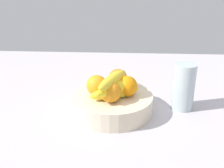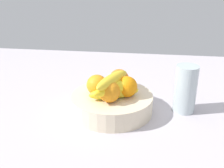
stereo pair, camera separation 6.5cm
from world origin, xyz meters
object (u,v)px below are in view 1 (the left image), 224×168
object	(u,v)px
fruit_bowl	(112,103)
orange_center	(111,92)
orange_front_right	(97,85)
orange_front_left	(118,79)
banana_bunch	(115,87)
thermos_tumbler	(184,87)
orange_back_left	(127,86)

from	to	relation	value
fruit_bowl	orange_center	world-z (taller)	orange_center
fruit_bowl	orange_front_right	bearing A→B (deg)	-176.93
orange_front_left	orange_front_right	size ratio (longest dim) A/B	1.00
banana_bunch	thermos_tumbler	distance (cm)	24.79
orange_back_left	orange_front_right	bearing A→B (deg)	179.20
orange_center	thermos_tumbler	bearing A→B (deg)	20.11
orange_center	thermos_tumbler	world-z (taller)	thermos_tumbler
orange_front_left	thermos_tumbler	size ratio (longest dim) A/B	0.42
orange_center	banana_bunch	size ratio (longest dim) A/B	0.41
fruit_bowl	orange_back_left	world-z (taller)	orange_back_left
orange_back_left	thermos_tumbler	size ratio (longest dim) A/B	0.42
orange_center	thermos_tumbler	distance (cm)	26.56
orange_front_right	thermos_tumbler	xyz separation A→B (cm)	(29.87, 4.33, -1.66)
orange_front_right	orange_center	world-z (taller)	same
orange_front_right	orange_center	bearing A→B (deg)	-43.91
orange_center	orange_back_left	world-z (taller)	same
orange_front_left	orange_front_right	bearing A→B (deg)	-137.24
fruit_bowl	banana_bunch	size ratio (longest dim) A/B	1.62
fruit_bowl	banana_bunch	distance (cm)	7.98
orange_center	orange_back_left	bearing A→B (deg)	41.80
thermos_tumbler	orange_front_right	bearing A→B (deg)	-171.75
orange_front_right	banana_bunch	bearing A→B (deg)	-21.76
orange_front_right	banana_bunch	distance (cm)	6.65
fruit_bowl	orange_center	bearing A→B (deg)	-91.55
orange_center	thermos_tumbler	xyz separation A→B (cm)	(24.89, 9.11, -1.66)
orange_front_left	fruit_bowl	bearing A→B (deg)	-106.00
orange_front_left	orange_back_left	xyz separation A→B (cm)	(3.32, -6.47, 0.00)
orange_center	orange_back_left	xyz separation A→B (cm)	(5.20, 4.64, 0.00)
orange_front_left	thermos_tumbler	distance (cm)	23.17
orange_front_left	orange_center	world-z (taller)	same
fruit_bowl	thermos_tumbler	distance (cm)	25.60
orange_front_right	banana_bunch	size ratio (longest dim) A/B	0.41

